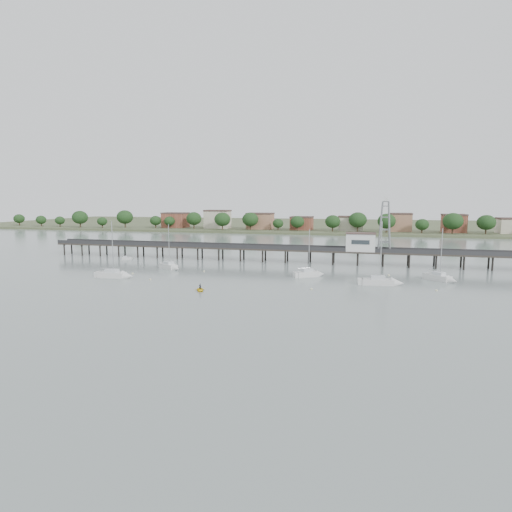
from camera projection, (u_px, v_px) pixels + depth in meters
The scene contains 14 objects.
ground_plane at pixel (202, 311), 71.90m from camera, with size 500.00×500.00×0.00m, color slate.
pier at pixel (275, 249), 129.01m from camera, with size 150.00×5.00×5.50m.
pier_building at pixel (361, 242), 122.47m from camera, with size 8.40×5.40×5.30m.
lattice_tower at pixel (385, 227), 120.28m from camera, with size 3.20×3.20×15.50m.
sailboat_e at pixel (443, 279), 98.37m from camera, with size 7.07×7.03×12.81m.
sailboat_d at pixel (385, 282), 94.13m from camera, with size 9.23×3.50×14.82m.
sailboat_a at pixel (118, 275), 102.92m from camera, with size 8.86×3.03×14.37m.
sailboat_c at pixel (311, 274), 104.45m from camera, with size 7.34×5.66×12.17m.
sailboat_b at pixel (171, 267), 115.43m from camera, with size 7.71×5.92×12.73m.
white_tender at pixel (127, 258), 134.02m from camera, with size 3.39×2.07×1.23m.
yellow_dinghy at pixel (200, 291), 88.16m from camera, with size 2.18×0.63×3.05m, color yellow.
dinghy_occupant at pixel (200, 291), 88.16m from camera, with size 0.46×1.27×0.30m, color black.
mooring_buoys at pixel (265, 279), 100.71m from camera, with size 72.12×21.93×0.39m.
far_shore at pixel (328, 225), 301.72m from camera, with size 500.00×170.00×10.40m.
Camera 1 is at (26.29, -65.58, 18.68)m, focal length 30.00 mm.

